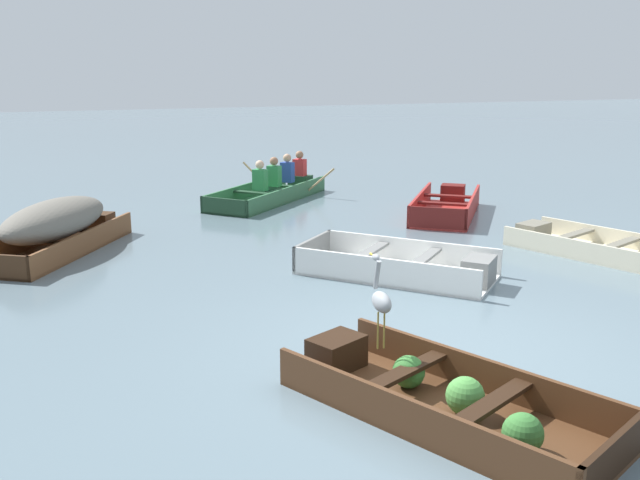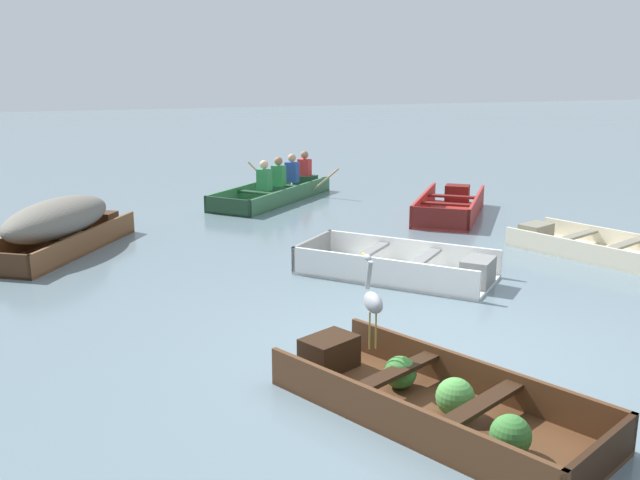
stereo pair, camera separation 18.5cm
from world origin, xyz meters
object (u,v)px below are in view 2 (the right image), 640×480
Objects in this scene: skiff_cream_outer_moored at (590,247)px; rowboat_green_with_crew at (278,189)px; dinghy_dark_varnish_foreground at (429,398)px; skiff_red_mid_moored at (450,207)px; skiff_white_near_moored at (405,267)px; skiff_wooden_brown_far_moored at (59,222)px; heron_on_dinghy at (373,299)px.

rowboat_green_with_crew is (-3.40, 5.87, 0.12)m from skiff_cream_outer_moored.
skiff_red_mid_moored reaches higher than dinghy_dark_varnish_foreground.
skiff_red_mid_moored is (2.58, 3.49, 0.01)m from skiff_white_near_moored.
skiff_red_mid_moored is 3.79m from rowboat_green_with_crew.
skiff_cream_outer_moored is (7.76, -2.71, -0.35)m from skiff_wooden_brown_far_moored.
rowboat_green_with_crew is (4.35, 3.16, -0.23)m from skiff_wooden_brown_far_moored.
skiff_red_mid_moored is at bearing -43.74° from rowboat_green_with_crew.
skiff_cream_outer_moored is (0.66, -3.25, -0.04)m from skiff_red_mid_moored.
skiff_white_near_moored is 3.21× the size of heron_on_dinghy.
dinghy_dark_varnish_foreground is 0.97× the size of rowboat_green_with_crew.
heron_on_dinghy reaches higher than skiff_white_near_moored.
skiff_white_near_moored is at bearing -175.68° from skiff_cream_outer_moored.
skiff_red_mid_moored is at bearing 56.38° from heron_on_dinghy.
dinghy_dark_varnish_foreground is 1.13× the size of skiff_white_near_moored.
skiff_red_mid_moored is 3.32× the size of heron_on_dinghy.
dinghy_dark_varnish_foreground is at bearing -112.04° from skiff_white_near_moored.
skiff_white_near_moored is at bearing 67.96° from dinghy_dark_varnish_foreground.
skiff_white_near_moored is 0.88× the size of skiff_wooden_brown_far_moored.
skiff_cream_outer_moored is at bearing -78.49° from skiff_red_mid_moored.
skiff_red_mid_moored is 0.91× the size of skiff_wooden_brown_far_moored.
heron_on_dinghy is at bearing -99.74° from rowboat_green_with_crew.
skiff_red_mid_moored is 0.89× the size of rowboat_green_with_crew.
skiff_red_mid_moored is 1.00× the size of skiff_cream_outer_moored.
skiff_cream_outer_moored is at bearing -59.90° from rowboat_green_with_crew.
skiff_wooden_brown_far_moored reaches higher than skiff_cream_outer_moored.
skiff_wooden_brown_far_moored is 8.22m from skiff_cream_outer_moored.
skiff_cream_outer_moored is at bearing 4.32° from skiff_white_near_moored.
rowboat_green_with_crew reaches higher than skiff_wooden_brown_far_moored.
dinghy_dark_varnish_foreground reaches higher than skiff_cream_outer_moored.
skiff_white_near_moored is 5.41m from skiff_wooden_brown_far_moored.
skiff_white_near_moored is at bearing -88.45° from rowboat_green_with_crew.
skiff_wooden_brown_far_moored reaches higher than skiff_red_mid_moored.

